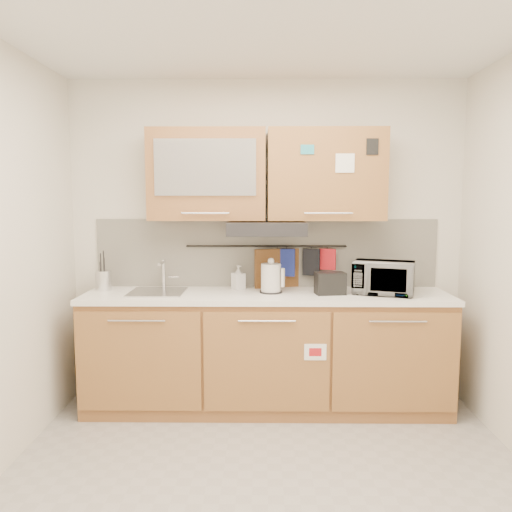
{
  "coord_description": "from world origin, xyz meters",
  "views": [
    {
      "loc": [
        -0.03,
        -2.61,
        1.65
      ],
      "look_at": [
        -0.08,
        1.05,
        1.23
      ],
      "focal_mm": 35.0,
      "sensor_mm": 36.0,
      "label": 1
    }
  ],
  "objects": [
    {
      "name": "sink",
      "position": [
        -0.85,
        1.21,
        0.92
      ],
      "size": [
        0.42,
        0.4,
        0.26
      ],
      "color": "silver",
      "rests_on": "countertop"
    },
    {
      "name": "countertop",
      "position": [
        0.0,
        1.19,
        0.9
      ],
      "size": [
        2.82,
        0.62,
        0.04
      ],
      "primitive_type": "cube",
      "color": "white",
      "rests_on": "base_cabinet"
    },
    {
      "name": "kettle",
      "position": [
        0.04,
        1.21,
        1.03
      ],
      "size": [
        0.21,
        0.2,
        0.27
      ],
      "rotation": [
        0.0,
        0.0,
        -0.34
      ],
      "color": "silver",
      "rests_on": "countertop"
    },
    {
      "name": "floor",
      "position": [
        0.0,
        0.0,
        0.0
      ],
      "size": [
        3.2,
        3.2,
        0.0
      ],
      "primitive_type": "plane",
      "color": "#9E9993",
      "rests_on": "ground"
    },
    {
      "name": "range_hood",
      "position": [
        0.0,
        1.25,
        1.42
      ],
      "size": [
        0.6,
        0.46,
        0.1
      ],
      "primitive_type": "cube",
      "color": "black",
      "rests_on": "upper_cabinets"
    },
    {
      "name": "utensil_rail",
      "position": [
        0.0,
        1.45,
        1.26
      ],
      "size": [
        1.3,
        0.02,
        0.02
      ],
      "primitive_type": "cylinder",
      "rotation": [
        0.0,
        1.57,
        0.0
      ],
      "color": "black",
      "rests_on": "backsplash"
    },
    {
      "name": "microwave",
      "position": [
        0.9,
        1.18,
        1.04
      ],
      "size": [
        0.52,
        0.43,
        0.25
      ],
      "primitive_type": "imported",
      "rotation": [
        0.0,
        0.0,
        -0.32
      ],
      "color": "#999999",
      "rests_on": "countertop"
    },
    {
      "name": "soap_bottle",
      "position": [
        -0.23,
        1.36,
        1.02
      ],
      "size": [
        0.12,
        0.12,
        0.19
      ],
      "primitive_type": "imported",
      "rotation": [
        0.0,
        0.0,
        0.59
      ],
      "color": "#999999",
      "rests_on": "countertop"
    },
    {
      "name": "wall_back",
      "position": [
        0.0,
        1.5,
        1.3
      ],
      "size": [
        3.2,
        0.0,
        3.2
      ],
      "primitive_type": "plane",
      "rotation": [
        1.57,
        0.0,
        0.0
      ],
      "color": "silver",
      "rests_on": "ground"
    },
    {
      "name": "ceiling",
      "position": [
        0.0,
        0.0,
        2.6
      ],
      "size": [
        3.2,
        3.2,
        0.0
      ],
      "primitive_type": "plane",
      "rotation": [
        3.14,
        0.0,
        0.0
      ],
      "color": "white",
      "rests_on": "wall_back"
    },
    {
      "name": "utensil_crock",
      "position": [
        -1.3,
        1.3,
        1.0
      ],
      "size": [
        0.16,
        0.16,
        0.32
      ],
      "rotation": [
        0.0,
        0.0,
        -0.34
      ],
      "color": "silver",
      "rests_on": "countertop"
    },
    {
      "name": "dark_pouch",
      "position": [
        0.37,
        1.44,
        1.13
      ],
      "size": [
        0.14,
        0.08,
        0.22
      ],
      "primitive_type": "cube",
      "rotation": [
        0.0,
        0.0,
        -0.29
      ],
      "color": "black",
      "rests_on": "utensil_rail"
    },
    {
      "name": "pot_holder",
      "position": [
        0.5,
        1.44,
        1.15
      ],
      "size": [
        0.14,
        0.07,
        0.17
      ],
      "primitive_type": "cube",
      "rotation": [
        0.0,
        0.0,
        -0.39
      ],
      "color": "red",
      "rests_on": "utensil_rail"
    },
    {
      "name": "backsplash",
      "position": [
        0.0,
        1.49,
        1.2
      ],
      "size": [
        2.8,
        0.02,
        0.56
      ],
      "primitive_type": "cube",
      "color": "silver",
      "rests_on": "countertop"
    },
    {
      "name": "upper_cabinets",
      "position": [
        -0.0,
        1.32,
        1.83
      ],
      "size": [
        1.82,
        0.37,
        0.7
      ],
      "color": "#A16639",
      "rests_on": "wall_back"
    },
    {
      "name": "oven_mitt",
      "position": [
        0.17,
        1.44,
        1.13
      ],
      "size": [
        0.14,
        0.06,
        0.22
      ],
      "primitive_type": "cube",
      "rotation": [
        0.0,
        0.0,
        -0.19
      ],
      "color": "navy",
      "rests_on": "utensil_rail"
    },
    {
      "name": "base_cabinet",
      "position": [
        0.0,
        1.19,
        0.41
      ],
      "size": [
        2.8,
        0.64,
        0.88
      ],
      "color": "#A16639",
      "rests_on": "floor"
    },
    {
      "name": "cutting_board",
      "position": [
        0.09,
        1.44,
        1.0
      ],
      "size": [
        0.37,
        0.14,
        0.47
      ],
      "primitive_type": "cube",
      "rotation": [
        0.0,
        0.0,
        0.31
      ],
      "color": "brown",
      "rests_on": "utensil_rail"
    },
    {
      "name": "toaster",
      "position": [
        0.49,
        1.15,
        1.01
      ],
      "size": [
        0.24,
        0.17,
        0.17
      ],
      "rotation": [
        0.0,
        0.0,
        0.16
      ],
      "color": "black",
      "rests_on": "countertop"
    }
  ]
}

